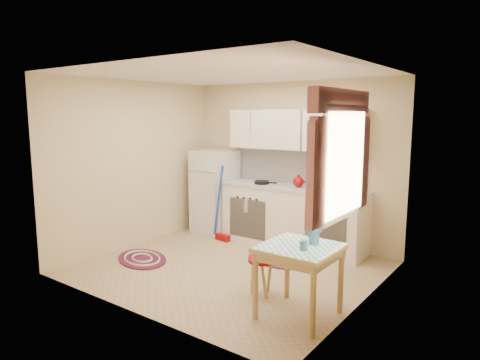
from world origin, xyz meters
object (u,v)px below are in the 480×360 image
at_px(fridge, 215,191).
at_px(table, 299,281).
at_px(stool, 262,277).
at_px(base_cabinets, 292,218).

distance_m(fridge, table, 3.30).
xyz_separation_m(table, stool, (-0.57, 0.21, -0.15)).
bearing_deg(table, base_cabinets, 120.82).
height_order(table, stool, table).
height_order(fridge, stool, fridge).
height_order(base_cabinets, table, base_cabinets).
bearing_deg(table, stool, 160.09).
xyz_separation_m(base_cabinets, table, (1.18, -1.98, -0.08)).
relative_size(fridge, stool, 3.33).
distance_m(fridge, base_cabinets, 1.51).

